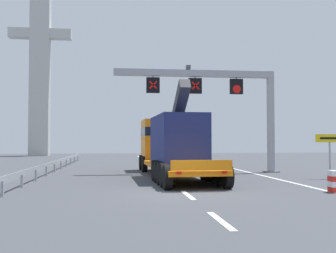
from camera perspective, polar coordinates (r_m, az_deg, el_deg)
The scene contains 8 objects.
ground at distance 17.04m, azimuth 1.93°, elevation -9.18°, with size 112.00×112.00×0.00m, color #424449.
lane_markings at distance 34.24m, azimuth -2.29°, elevation -5.59°, with size 0.20×49.32×0.01m.
edge_line_right at distance 30.09m, azimuth 10.21°, elevation -6.05°, with size 0.20×63.00×0.01m, color silver.
overhead_lane_gantry at distance 28.12m, azimuth 6.90°, elevation 4.96°, with size 11.18×0.90×7.22m.
heavy_haul_truck_orange at distance 25.37m, azimuth 0.32°, elevation -2.34°, with size 3.50×14.14×5.30m.
exit_sign_yellow at distance 24.97m, azimuth 21.56°, elevation -2.33°, with size 1.72×0.15×2.51m.
guardrail_left at distance 30.86m, azimuth -15.13°, elevation -4.88°, with size 0.13×31.58×0.76m.
bridge_pylon_distant at distance 64.35m, azimuth -17.31°, elevation 9.49°, with size 9.00×2.00×29.04m.
Camera 1 is at (-2.56, -16.71, 2.11)m, focal length 43.92 mm.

